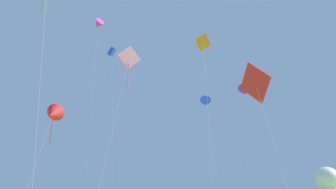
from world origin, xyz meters
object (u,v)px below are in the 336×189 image
(kite_orange_diamond, at_px, (203,45))
(kite_pink_diamond, at_px, (129,59))
(kite_purple_delta, at_px, (245,91))
(observatory_dome, at_px, (328,184))
(kite_magenta_delta, at_px, (98,24))
(kite_blue_box, at_px, (112,52))
(kite_red_diamond, at_px, (255,83))
(kite_blue_delta, at_px, (205,103))
(kite_red_delta, at_px, (53,114))

(kite_orange_diamond, bearing_deg, kite_pink_diamond, 174.22)
(kite_purple_delta, xyz_separation_m, observatory_dome, (32.87, 31.39, -15.13))
(kite_orange_diamond, height_order, observatory_dome, kite_orange_diamond)
(kite_magenta_delta, distance_m, kite_blue_box, 7.68)
(kite_orange_diamond, bearing_deg, kite_red_diamond, -81.02)
(kite_orange_diamond, height_order, kite_red_diamond, kite_orange_diamond)
(kite_magenta_delta, distance_m, kite_orange_diamond, 35.30)
(kite_purple_delta, xyz_separation_m, kite_red_diamond, (-11.69, -34.71, -11.89))
(kite_red_diamond, distance_m, observatory_dome, 79.78)
(kite_magenta_delta, relative_size, kite_purple_delta, 1.59)
(kite_purple_delta, bearing_deg, kite_red_diamond, -108.62)
(kite_magenta_delta, height_order, kite_pink_diamond, kite_magenta_delta)
(kite_magenta_delta, xyz_separation_m, observatory_dome, (60.99, 30.30, -28.67))
(kite_blue_delta, bearing_deg, kite_red_diamond, -95.34)
(kite_red_delta, relative_size, kite_blue_box, 0.35)
(kite_red_delta, relative_size, kite_red_diamond, 0.94)
(kite_red_delta, relative_size, kite_pink_diamond, 0.60)
(kite_purple_delta, bearing_deg, kite_blue_delta, -142.76)
(kite_red_delta, bearing_deg, kite_blue_box, 84.99)
(kite_red_diamond, xyz_separation_m, observatory_dome, (44.56, 66.10, -3.25))
(kite_red_diamond, bearing_deg, kite_purple_delta, 71.38)
(kite_red_delta, distance_m, kite_blue_box, 31.76)
(kite_red_delta, bearing_deg, kite_blue_delta, 46.51)
(kite_orange_diamond, distance_m, kite_red_diamond, 12.08)
(observatory_dome, bearing_deg, kite_red_diamond, -123.99)
(kite_orange_diamond, bearing_deg, kite_magenta_delta, 119.40)
(kite_orange_diamond, bearing_deg, kite_red_delta, -177.84)
(kite_orange_diamond, distance_m, kite_purple_delta, 28.99)
(kite_blue_box, bearing_deg, kite_magenta_delta, 152.55)
(kite_red_diamond, bearing_deg, kite_red_delta, 150.75)
(kite_blue_box, xyz_separation_m, kite_red_diamond, (13.29, -34.16, -18.61))
(kite_orange_diamond, xyz_separation_m, kite_purple_delta, (13.15, 25.49, 4.22))
(kite_purple_delta, bearing_deg, kite_magenta_delta, 177.78)
(kite_blue_box, height_order, kite_orange_diamond, kite_blue_box)
(kite_blue_box, xyz_separation_m, kite_purple_delta, (24.98, 0.54, -6.73))
(kite_magenta_delta, height_order, kite_blue_delta, kite_magenta_delta)
(kite_purple_delta, relative_size, kite_red_diamond, 2.11)
(kite_orange_diamond, height_order, kite_purple_delta, kite_purple_delta)
(kite_blue_delta, height_order, kite_orange_diamond, kite_orange_diamond)
(kite_magenta_delta, bearing_deg, observatory_dome, 26.42)
(kite_red_delta, distance_m, kite_pink_diamond, 9.11)
(kite_blue_box, distance_m, kite_red_diamond, 41.11)
(kite_magenta_delta, xyz_separation_m, kite_red_diamond, (16.43, -35.80, -25.43))
(kite_magenta_delta, distance_m, kite_purple_delta, 31.23)
(kite_red_diamond, xyz_separation_m, kite_pink_diamond, (-9.03, 9.99, 6.04))
(kite_red_diamond, distance_m, kite_pink_diamond, 14.76)
(kite_blue_box, bearing_deg, kite_orange_diamond, -64.62)
(kite_blue_delta, relative_size, kite_orange_diamond, 0.97)
(kite_blue_delta, distance_m, kite_red_diamond, 28.85)
(kite_blue_box, height_order, kite_pink_diamond, kite_blue_box)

